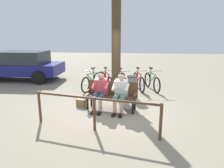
# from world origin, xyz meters

# --- Properties ---
(ground_plane) EXTENTS (40.00, 40.00, 0.00)m
(ground_plane) POSITION_xyz_m (0.00, 0.00, 0.00)
(ground_plane) COLOR gray
(bench) EXTENTS (1.66, 0.74, 0.87)m
(bench) POSITION_xyz_m (0.17, -0.13, 0.51)
(bench) COLOR #51331E
(bench) RESTS_ON ground
(person_reading) EXTENTS (0.53, 0.81, 1.20)m
(person_reading) POSITION_xyz_m (-0.12, 0.08, 0.66)
(person_reading) COLOR white
(person_reading) RESTS_ON ground
(person_companion) EXTENTS (0.53, 0.81, 1.20)m
(person_companion) POSITION_xyz_m (0.51, -0.03, 0.66)
(person_companion) COLOR #D84C59
(person_companion) RESTS_ON ground
(handbag) EXTENTS (0.33, 0.23, 0.24)m
(handbag) POSITION_xyz_m (1.19, -0.22, 0.12)
(handbag) COLOR olive
(handbag) RESTS_ON ground
(tree_trunk) EXTENTS (0.34, 0.34, 3.53)m
(tree_trunk) POSITION_xyz_m (0.16, -1.57, 1.77)
(tree_trunk) COLOR #4C3823
(tree_trunk) RESTS_ON ground
(litter_bin) EXTENTS (0.37, 0.37, 0.84)m
(litter_bin) POSITION_xyz_m (-0.45, -1.32, 0.42)
(litter_bin) COLOR slate
(litter_bin) RESTS_ON ground
(bicycle_black) EXTENTS (0.64, 1.62, 0.94)m
(bicycle_black) POSITION_xyz_m (-1.27, -2.56, 0.36)
(bicycle_black) COLOR black
(bicycle_black) RESTS_ON ground
(bicycle_silver) EXTENTS (0.58, 1.64, 0.94)m
(bicycle_silver) POSITION_xyz_m (-0.71, -2.53, 0.36)
(bicycle_silver) COLOR black
(bicycle_silver) RESTS_ON ground
(bicycle_blue) EXTENTS (0.66, 1.61, 0.94)m
(bicycle_blue) POSITION_xyz_m (0.00, -2.38, 0.36)
(bicycle_blue) COLOR black
(bicycle_blue) RESTS_ON ground
(bicycle_orange) EXTENTS (0.75, 1.56, 0.94)m
(bicycle_orange) POSITION_xyz_m (0.64, -2.43, 0.36)
(bicycle_orange) COLOR black
(bicycle_orange) RESTS_ON ground
(bicycle_purple) EXTENTS (0.61, 1.63, 0.94)m
(bicycle_purple) POSITION_xyz_m (1.27, -2.29, 0.36)
(bicycle_purple) COLOR black
(bicycle_purple) RESTS_ON ground
(railing_fence) EXTENTS (3.15, 0.70, 0.85)m
(railing_fence) POSITION_xyz_m (0.42, 1.38, 0.59)
(railing_fence) COLOR #51331E
(railing_fence) RESTS_ON ground
(parked_car) EXTENTS (4.25, 2.12, 1.47)m
(parked_car) POSITION_xyz_m (5.26, -3.82, 0.77)
(parked_car) COLOR navy
(parked_car) RESTS_ON ground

